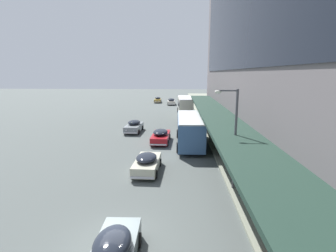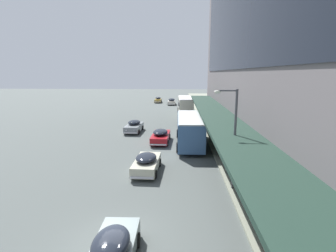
{
  "view_description": "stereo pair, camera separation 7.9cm",
  "coord_description": "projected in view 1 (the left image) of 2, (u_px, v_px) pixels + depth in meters",
  "views": [
    {
      "loc": [
        2.7,
        -10.44,
        7.6
      ],
      "look_at": [
        1.4,
        20.3,
        1.42
      ],
      "focal_mm": 28.0,
      "sensor_mm": 36.0,
      "label": 1
    },
    {
      "loc": [
        2.78,
        -10.44,
        7.6
      ],
      "look_at": [
        1.4,
        20.3,
        1.42
      ],
      "focal_mm": 28.0,
      "sensor_mm": 36.0,
      "label": 2
    }
  ],
  "objects": [
    {
      "name": "ground",
      "position": [
        118.0,
        245.0,
        11.84
      ],
      "size": [
        240.0,
        240.0,
        0.0
      ],
      "primitive_type": "plane",
      "color": "#4F5654"
    },
    {
      "name": "sedan_trailing_near",
      "position": [
        147.0,
        163.0,
        20.49
      ],
      "size": [
        2.06,
        4.55,
        1.5
      ],
      "color": "beige",
      "rests_on": "ground"
    },
    {
      "name": "sedan_trailing_mid",
      "position": [
        114.0,
        251.0,
        10.26
      ],
      "size": [
        1.85,
        4.46,
        1.57
      ],
      "color": "gray",
      "rests_on": "ground"
    },
    {
      "name": "sedan_second_mid",
      "position": [
        171.0,
        102.0,
        64.64
      ],
      "size": [
        2.08,
        4.35,
        1.6
      ],
      "color": "beige",
      "rests_on": "ground"
    },
    {
      "name": "street_lamp",
      "position": [
        233.0,
        132.0,
        16.64
      ],
      "size": [
        1.5,
        0.28,
        6.52
      ],
      "color": "#4C4C51",
      "rests_on": "sidewalk_kerb"
    },
    {
      "name": "sedan_oncoming_rear",
      "position": [
        158.0,
        100.0,
        69.87
      ],
      "size": [
        1.88,
        5.05,
        1.46
      ],
      "color": "olive",
      "rests_on": "ground"
    },
    {
      "name": "fire_hydrant",
      "position": [
        272.0,
        245.0,
        11.04
      ],
      "size": [
        0.2,
        0.4,
        0.7
      ],
      "color": "#B62D1E",
      "rests_on": "sidewalk_kerb"
    },
    {
      "name": "sedan_lead_near",
      "position": [
        134.0,
        126.0,
        34.54
      ],
      "size": [
        2.11,
        4.57,
        1.55
      ],
      "color": "gray",
      "rests_on": "ground"
    },
    {
      "name": "sedan_lead_mid",
      "position": [
        161.0,
        136.0,
        29.27
      ],
      "size": [
        2.09,
        4.96,
        1.53
      ],
      "color": "#AA161E",
      "rests_on": "ground"
    },
    {
      "name": "transit_bus_kerbside_front",
      "position": [
        185.0,
        105.0,
        48.56
      ],
      "size": [
        2.88,
        9.18,
        3.29
      ],
      "color": "beige",
      "rests_on": "ground"
    },
    {
      "name": "transit_bus_kerbside_rear",
      "position": [
        190.0,
        128.0,
        28.13
      ],
      "size": [
        2.86,
        9.5,
        3.12
      ],
      "color": "#3D6598",
      "rests_on": "ground"
    },
    {
      "name": "pedestrian_at_kerb",
      "position": [
        242.0,
        180.0,
        16.05
      ],
      "size": [
        0.54,
        0.42,
        1.86
      ],
      "color": "#1F3133",
      "rests_on": "sidewalk_kerb"
    }
  ]
}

